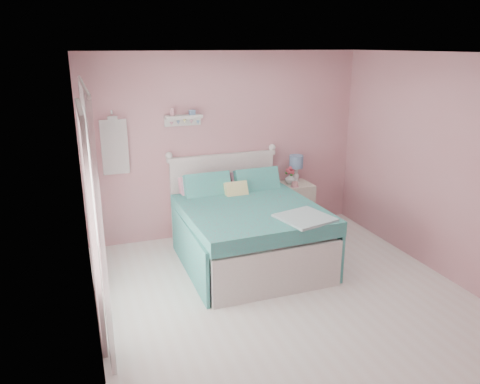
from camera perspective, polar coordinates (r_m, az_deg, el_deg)
floor at (r=5.22m, az=6.41°, el=-13.39°), size 4.50×4.50×0.00m
room_shell at (r=4.62m, az=7.07°, el=3.73°), size 4.50×4.50×4.50m
bed at (r=6.02m, az=0.78°, el=-4.63°), size 1.66×2.07×1.19m
nightstand at (r=7.10m, az=6.57°, el=-1.68°), size 0.49×0.48×0.70m
table_lamp at (r=6.99m, az=6.86°, el=3.45°), size 0.21×0.21×0.41m
vase at (r=6.97m, az=6.13°, el=1.67°), size 0.17×0.17×0.16m
teacup at (r=6.83m, az=6.69°, el=0.94°), size 0.09×0.09×0.07m
roses at (r=6.93m, az=6.16°, el=2.59°), size 0.14×0.11×0.12m
wall_shelf at (r=6.41m, az=-6.97°, el=8.97°), size 0.50×0.15×0.25m
hanging_dress at (r=6.32m, az=-15.03°, el=5.30°), size 0.34×0.03×0.72m
french_door at (r=4.68m, az=-17.73°, el=-3.36°), size 0.04×1.32×2.16m
curtain_near at (r=3.95m, az=-16.59°, el=-5.52°), size 0.04×0.40×2.32m
curtain_far at (r=5.35m, az=-17.71°, el=0.46°), size 0.04×0.40×2.32m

